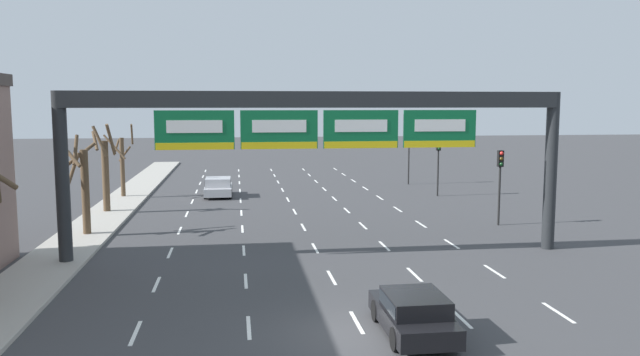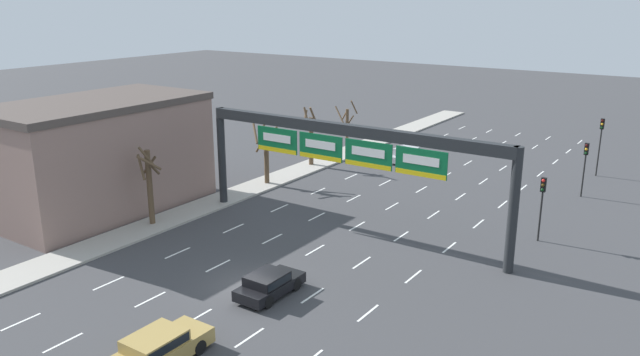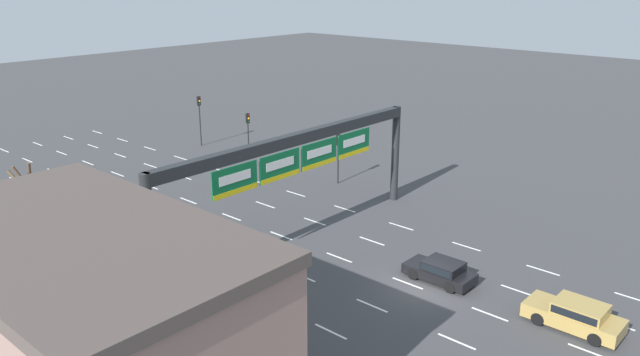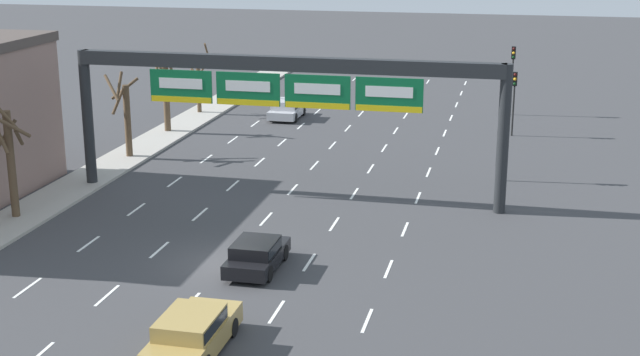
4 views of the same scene
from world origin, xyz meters
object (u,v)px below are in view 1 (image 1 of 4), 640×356
at_px(car_silver, 218,186).
at_px(traffic_light_near_gantry, 409,142).
at_px(tree_bare_furthest, 122,161).
at_px(traffic_light_far_end, 500,172).
at_px(traffic_light_mid_block, 438,155).
at_px(tree_bare_second, 105,169).
at_px(sign_gantry, 320,126).
at_px(tree_bare_third, 82,183).
at_px(car_black, 414,312).

distance_m(car_silver, traffic_light_near_gantry, 16.58).
relative_size(car_silver, traffic_light_near_gantry, 0.81).
bearing_deg(tree_bare_furthest, traffic_light_near_gantry, 12.09).
bearing_deg(car_silver, traffic_light_near_gantry, 17.48).
height_order(car_silver, traffic_light_far_end, traffic_light_far_end).
relative_size(traffic_light_mid_block, tree_bare_second, 0.79).
relative_size(sign_gantry, tree_bare_third, 4.39).
height_order(car_silver, tree_bare_furthest, tree_bare_furthest).
xyz_separation_m(car_black, traffic_light_far_end, (9.36, 15.40, 2.30)).
height_order(traffic_light_far_end, tree_bare_second, tree_bare_second).
xyz_separation_m(traffic_light_near_gantry, traffic_light_far_end, (0.07, -17.90, -0.56)).
bearing_deg(traffic_light_far_end, traffic_light_mid_block, 89.04).
distance_m(car_silver, traffic_light_mid_block, 16.12).
height_order(car_black, traffic_light_near_gantry, traffic_light_near_gantry).
xyz_separation_m(traffic_light_near_gantry, tree_bare_second, (-22.20, -11.09, -0.80)).
height_order(sign_gantry, traffic_light_near_gantry, sign_gantry).
xyz_separation_m(traffic_light_mid_block, tree_bare_furthest, (-22.52, 2.06, -0.40)).
height_order(traffic_light_far_end, tree_bare_furthest, tree_bare_furthest).
distance_m(car_silver, traffic_light_far_end, 20.47).
relative_size(traffic_light_near_gantry, traffic_light_far_end, 1.20).
bearing_deg(tree_bare_furthest, traffic_light_far_end, -30.45).
bearing_deg(traffic_light_mid_block, traffic_light_near_gantry, 92.13).
height_order(traffic_light_near_gantry, traffic_light_far_end, traffic_light_near_gantry).
bearing_deg(car_silver, car_black, -77.49).
distance_m(car_silver, tree_bare_second, 9.28).
height_order(traffic_light_near_gantry, tree_bare_third, tree_bare_third).
xyz_separation_m(car_silver, tree_bare_third, (-6.37, -12.97, 2.01)).
xyz_separation_m(traffic_light_mid_block, traffic_light_far_end, (-0.19, -11.07, -0.05)).
distance_m(car_black, car_silver, 29.08).
height_order(traffic_light_mid_block, tree_bare_furthest, tree_bare_furthest).
xyz_separation_m(car_black, tree_bare_furthest, (-12.98, 28.53, 1.95)).
relative_size(car_silver, tree_bare_second, 0.76).
bearing_deg(tree_bare_second, traffic_light_near_gantry, 26.55).
height_order(traffic_light_far_end, tree_bare_third, tree_bare_third).
bearing_deg(tree_bare_furthest, traffic_light_mid_block, -5.22).
bearing_deg(tree_bare_third, traffic_light_far_end, -0.06).
relative_size(car_silver, traffic_light_far_end, 0.98).
height_order(car_black, car_silver, car_silver).
bearing_deg(tree_bare_third, car_black, -50.60).
height_order(car_black, traffic_light_mid_block, traffic_light_mid_block).
xyz_separation_m(car_silver, tree_bare_furthest, (-6.68, 0.14, 1.89)).
distance_m(car_black, tree_bare_second, 25.77).
bearing_deg(car_black, sign_gantry, 98.33).
relative_size(sign_gantry, car_black, 5.59).
height_order(tree_bare_third, tree_bare_furthest, tree_bare_furthest).
distance_m(tree_bare_second, tree_bare_furthest, 6.32).
bearing_deg(traffic_light_far_end, car_silver, 140.30).
bearing_deg(car_black, tree_bare_second, 120.18).
relative_size(traffic_light_mid_block, traffic_light_far_end, 1.02).
bearing_deg(car_silver, traffic_light_far_end, -39.70).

